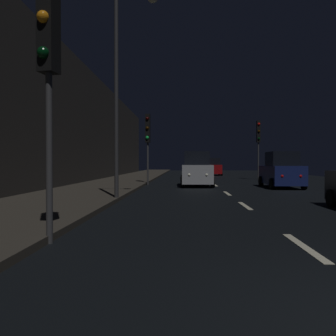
# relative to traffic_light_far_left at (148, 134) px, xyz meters

# --- Properties ---
(ground) EXTENTS (25.95, 84.00, 0.02)m
(ground) POSITION_rel_traffic_light_far_left_xyz_m (4.48, 3.87, -3.43)
(ground) COLOR black
(sidewalk_left) EXTENTS (4.40, 84.00, 0.15)m
(sidewalk_left) POSITION_rel_traffic_light_far_left_xyz_m (-2.30, 3.87, -3.35)
(sidewalk_left) COLOR #38332B
(sidewalk_left) RESTS_ON ground
(building_facade_left) EXTENTS (0.80, 63.00, 8.36)m
(building_facade_left) POSITION_rel_traffic_light_far_left_xyz_m (-4.90, 0.37, 0.76)
(building_facade_left) COLOR #2D2B28
(building_facade_left) RESTS_ON ground
(lane_centerline) EXTENTS (0.16, 28.88, 0.01)m
(lane_centerline) POSITION_rel_traffic_light_far_left_xyz_m (4.48, -3.66, -3.41)
(lane_centerline) COLOR beige
(lane_centerline) RESTS_ON ground
(traffic_light_far_left) EXTENTS (0.33, 0.47, 4.73)m
(traffic_light_far_left) POSITION_rel_traffic_light_far_left_xyz_m (0.00, 0.00, 0.00)
(traffic_light_far_left) COLOR #38383A
(traffic_light_far_left) RESTS_ON ground
(traffic_light_near_left) EXTENTS (0.36, 0.48, 5.02)m
(traffic_light_near_left) POSITION_rel_traffic_light_far_left_xyz_m (-0.10, -17.55, 0.24)
(traffic_light_near_left) COLOR #38383A
(traffic_light_near_left) RESTS_ON ground
(traffic_light_far_right) EXTENTS (0.31, 0.46, 5.17)m
(traffic_light_far_right) POSITION_rel_traffic_light_far_left_xyz_m (8.95, 7.95, 0.36)
(traffic_light_far_right) COLOR #38383A
(traffic_light_far_right) RESTS_ON ground
(streetlamp_overhead) EXTENTS (1.70, 0.44, 7.99)m
(streetlamp_overhead) POSITION_rel_traffic_light_far_left_xyz_m (0.23, -10.29, 1.79)
(streetlamp_overhead) COLOR #2D2D30
(streetlamp_overhead) RESTS_ON ground
(car_approaching_headlights) EXTENTS (2.01, 4.35, 2.19)m
(car_approaching_headlights) POSITION_rel_traffic_light_far_left_xyz_m (3.21, -1.08, -2.42)
(car_approaching_headlights) COLOR #A5A8AD
(car_approaching_headlights) RESTS_ON ground
(car_parked_right_far) EXTENTS (1.95, 4.22, 2.13)m
(car_parked_right_far) POSITION_rel_traffic_light_far_left_xyz_m (8.15, -2.42, -2.45)
(car_parked_right_far) COLOR #141E51
(car_parked_right_far) RESTS_ON ground
(car_distant_taillights) EXTENTS (1.86, 4.02, 2.02)m
(car_distant_taillights) POSITION_rel_traffic_light_far_left_xyz_m (5.92, 18.73, -2.49)
(car_distant_taillights) COLOR maroon
(car_distant_taillights) RESTS_ON ground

